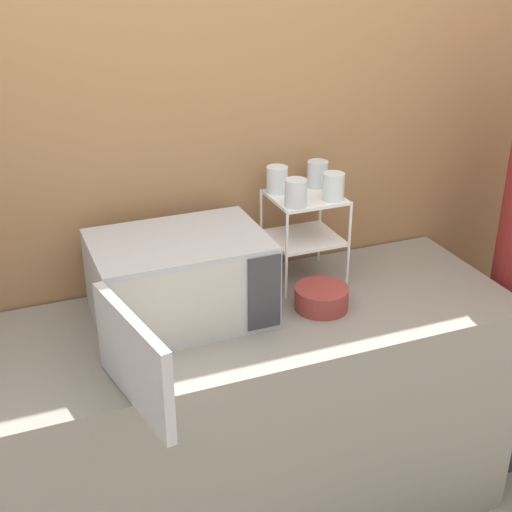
% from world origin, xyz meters
% --- Properties ---
extents(wall_back, '(8.00, 0.06, 2.60)m').
position_xyz_m(wall_back, '(0.00, 0.73, 1.30)').
color(wall_back, '#9E7047').
rests_on(wall_back, ground_plane).
extents(counter, '(1.86, 0.69, 0.91)m').
position_xyz_m(counter, '(0.00, 0.35, 0.46)').
color(counter, gray).
rests_on(counter, ground_plane).
extents(microwave, '(0.60, 0.84, 0.29)m').
position_xyz_m(microwave, '(-0.25, 0.40, 1.06)').
color(microwave, '#ADADB2').
rests_on(microwave, counter).
extents(dish_rack, '(0.26, 0.25, 0.33)m').
position_xyz_m(dish_rack, '(0.27, 0.54, 1.15)').
color(dish_rack, white).
rests_on(dish_rack, counter).
extents(glass_front_left, '(0.08, 0.08, 0.10)m').
position_xyz_m(glass_front_left, '(0.20, 0.46, 1.29)').
color(glass_front_left, silver).
rests_on(glass_front_left, dish_rack).
extents(glass_back_right, '(0.08, 0.08, 0.10)m').
position_xyz_m(glass_back_right, '(0.36, 0.61, 1.29)').
color(glass_back_right, silver).
rests_on(glass_back_right, dish_rack).
extents(glass_front_right, '(0.08, 0.08, 0.10)m').
position_xyz_m(glass_front_right, '(0.35, 0.47, 1.29)').
color(glass_front_right, silver).
rests_on(glass_front_right, dish_rack).
extents(glass_back_left, '(0.08, 0.08, 0.10)m').
position_xyz_m(glass_back_left, '(0.19, 0.61, 1.29)').
color(glass_back_left, silver).
rests_on(glass_back_left, dish_rack).
extents(bowl, '(0.19, 0.19, 0.08)m').
position_xyz_m(bowl, '(0.23, 0.30, 0.95)').
color(bowl, maroon).
rests_on(bowl, counter).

